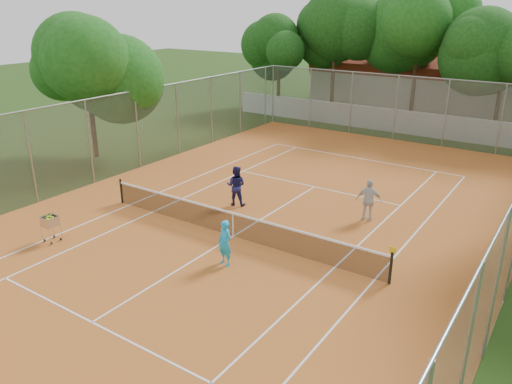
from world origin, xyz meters
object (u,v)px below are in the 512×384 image
Objects in this scene: player_far_left at (236,186)px; ball_hopper at (51,228)px; tennis_net at (233,224)px; clubhouse at (422,79)px; player_far_right at (369,200)px; player_near at (225,243)px.

player_far_left is 7.40m from ball_hopper.
tennis_net is 11.17× the size of ball_hopper.
clubhouse is 25.47m from player_far_right.
player_far_right is at bearing 177.63° from player_far_left.
player_near is 5.22m from player_far_left.
player_far_left is 1.61× the size of ball_hopper.
ball_hopper is (-3.17, -32.97, -1.65)m from clubhouse.
tennis_net is 7.03× the size of player_far_right.
player_near is 1.45× the size of ball_hopper.
tennis_net is 5.47m from player_far_right.
player_far_left is at bearing 124.03° from tennis_net.
player_far_left is 1.01× the size of player_far_right.
tennis_net is at bearing 32.83° from player_far_right.
player_far_right is (5.52, -24.83, -1.33)m from clubhouse.
player_far_left is (-2.78, 4.41, 0.09)m from player_near.
tennis_net is 0.72× the size of clubhouse.
player_far_right is (2.49, 6.00, 0.07)m from player_near.
clubhouse is 9.70× the size of player_far_right.
clubhouse is at bearing 107.75° from player_near.
clubhouse is 10.62× the size of player_near.
tennis_net is 7.69× the size of player_near.
ball_hopper is (-3.42, -6.55, -0.33)m from player_far_left.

